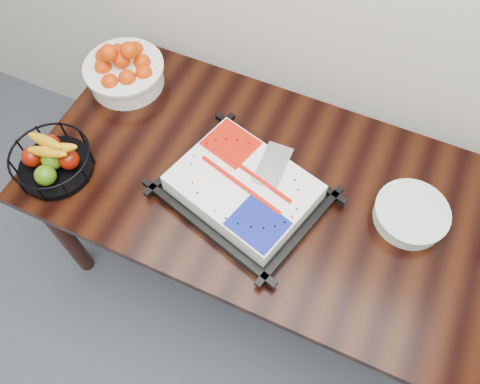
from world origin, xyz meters
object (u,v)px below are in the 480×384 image
at_px(fruit_basket, 52,160).
at_px(plate_stack, 410,215).
at_px(tangerine_bowl, 124,68).
at_px(cake_tray, 244,190).
at_px(table, 277,200).

relative_size(fruit_basket, plate_stack, 1.13).
xyz_separation_m(tangerine_bowl, fruit_basket, (-0.02, -0.47, -0.02)).
relative_size(tangerine_bowl, plate_stack, 1.27).
bearing_deg(cake_tray, fruit_basket, -165.17).
bearing_deg(fruit_basket, table, 18.65).
height_order(table, tangerine_bowl, tangerine_bowl).
distance_m(tangerine_bowl, fruit_basket, 0.47).
relative_size(cake_tray, plate_stack, 2.44).
bearing_deg(tangerine_bowl, plate_stack, -6.66).
bearing_deg(plate_stack, cake_tray, -164.49).
bearing_deg(plate_stack, table, -171.06).
distance_m(tangerine_bowl, plate_stack, 1.22).
distance_m(cake_tray, tangerine_bowl, 0.72).
xyz_separation_m(cake_tray, fruit_basket, (-0.67, -0.18, 0.01)).
bearing_deg(table, plate_stack, 8.94).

